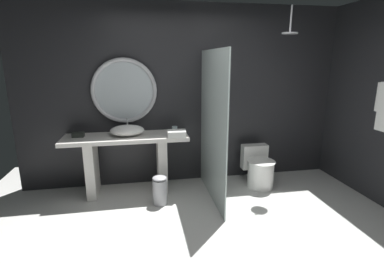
% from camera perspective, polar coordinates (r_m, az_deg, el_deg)
% --- Properties ---
extents(ground_plane, '(5.76, 5.76, 0.00)m').
position_cam_1_polar(ground_plane, '(3.01, 5.49, -23.11)').
color(ground_plane, silver).
extents(back_wall_panel, '(4.80, 0.10, 2.60)m').
position_cam_1_polar(back_wall_panel, '(4.28, -1.08, 7.18)').
color(back_wall_panel, '#232326').
rests_on(back_wall_panel, ground_plane).
extents(vanity_counter, '(1.67, 0.53, 0.82)m').
position_cam_1_polar(vanity_counter, '(4.07, -12.78, -4.69)').
color(vanity_counter, silver).
rests_on(vanity_counter, ground_plane).
extents(vessel_sink, '(0.46, 0.38, 0.21)m').
position_cam_1_polar(vessel_sink, '(3.99, -12.78, 0.33)').
color(vessel_sink, white).
rests_on(vessel_sink, vanity_counter).
extents(tumbler_cup, '(0.08, 0.08, 0.10)m').
position_cam_1_polar(tumbler_cup, '(4.01, -3.48, 0.44)').
color(tumbler_cup, silver).
rests_on(tumbler_cup, vanity_counter).
extents(tissue_box, '(0.15, 0.11, 0.06)m').
position_cam_1_polar(tissue_box, '(4.11, -21.72, -0.51)').
color(tissue_box, '#282D28').
rests_on(tissue_box, vanity_counter).
extents(round_wall_mirror, '(0.90, 0.06, 0.90)m').
position_cam_1_polar(round_wall_mirror, '(4.13, -13.32, 7.98)').
color(round_wall_mirror, '#B7B7BC').
extents(shower_glass_panel, '(0.02, 1.29, 1.95)m').
position_cam_1_polar(shower_glass_panel, '(3.71, 4.09, 0.96)').
color(shower_glass_panel, silver).
rests_on(shower_glass_panel, ground_plane).
extents(rain_shower_head, '(0.21, 0.21, 0.35)m').
position_cam_1_polar(rain_shower_head, '(4.13, 18.93, 18.55)').
color(rain_shower_head, '#B7B7BC').
extents(toilet, '(0.40, 0.56, 0.57)m').
position_cam_1_polar(toilet, '(4.38, 13.15, -7.14)').
color(toilet, white).
rests_on(toilet, ground_plane).
extents(waste_bin, '(0.18, 0.18, 0.38)m').
position_cam_1_polar(waste_bin, '(3.78, -6.41, -11.39)').
color(waste_bin, '#B7B7BC').
rests_on(waste_bin, ground_plane).
extents(folded_hand_towel, '(0.26, 0.22, 0.08)m').
position_cam_1_polar(folded_hand_towel, '(3.84, -3.06, -0.31)').
color(folded_hand_towel, white).
rests_on(folded_hand_towel, vanity_counter).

